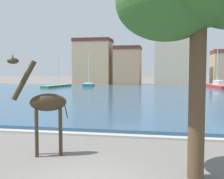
# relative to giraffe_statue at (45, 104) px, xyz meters

# --- Properties ---
(harbor_water) EXTENTS (84.23, 47.74, 0.31)m
(harbor_water) POSITION_rel_giraffe_statue_xyz_m (2.48, 27.78, -1.95)
(harbor_water) COLOR #2D5170
(harbor_water) RESTS_ON ground
(quay_edge_coping) EXTENTS (84.23, 0.50, 0.12)m
(quay_edge_coping) POSITION_rel_giraffe_statue_xyz_m (2.48, 3.66, -2.05)
(quay_edge_coping) COLOR #ADA89E
(quay_edge_coping) RESTS_ON ground
(giraffe_statue) EXTENTS (2.26, 1.30, 4.13)m
(giraffe_statue) POSITION_rel_giraffe_statue_xyz_m (0.00, 0.00, 0.00)
(giraffe_statue) COLOR #382B19
(giraffe_statue) RESTS_ON ground
(sailboat_green) EXTENTS (3.38, 9.58, 6.21)m
(sailboat_green) POSITION_rel_giraffe_statue_xyz_m (-15.47, 40.93, -1.74)
(sailboat_green) COLOR #236B42
(sailboat_green) RESTS_ON ground
(sailboat_red) EXTENTS (3.54, 9.86, 7.67)m
(sailboat_red) POSITION_rel_giraffe_statue_xyz_m (14.43, 43.64, -1.52)
(sailboat_red) COLOR red
(sailboat_red) RESTS_ON ground
(sailboat_teal) EXTENTS (3.27, 6.85, 6.95)m
(sailboat_teal) POSITION_rel_giraffe_statue_xyz_m (-10.64, 45.21, -1.65)
(sailboat_teal) COLOR teal
(sailboat_teal) RESTS_ON ground
(townhouse_end_terrace) EXTENTS (9.05, 6.28, 11.21)m
(townhouse_end_terrace) POSITION_rel_giraffe_statue_xyz_m (-12.39, 55.74, 3.51)
(townhouse_end_terrace) COLOR tan
(townhouse_end_terrace) RESTS_ON ground
(townhouse_narrow_midrow) EXTENTS (6.15, 5.87, 9.18)m
(townhouse_narrow_midrow) POSITION_rel_giraffe_statue_xyz_m (-3.71, 54.83, 2.50)
(townhouse_narrow_midrow) COLOR tan
(townhouse_narrow_midrow) RESTS_ON ground
(townhouse_tall_gabled) EXTENTS (8.26, 6.02, 12.52)m
(townhouse_tall_gabled) POSITION_rel_giraffe_statue_xyz_m (6.67, 55.26, 4.17)
(townhouse_tall_gabled) COLOR #C6B293
(townhouse_tall_gabled) RESTS_ON ground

